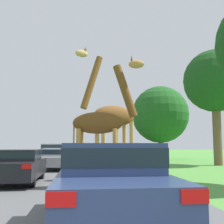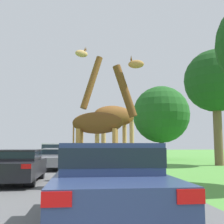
{
  "view_description": "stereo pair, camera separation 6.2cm",
  "coord_description": "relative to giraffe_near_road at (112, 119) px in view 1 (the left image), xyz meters",
  "views": [
    {
      "loc": [
        0.03,
        -0.93,
        1.46
      ],
      "look_at": [
        1.44,
        11.17,
        2.88
      ],
      "focal_mm": 45.0,
      "sensor_mm": 36.0,
      "label": 1
    },
    {
      "loc": [
        0.09,
        -0.94,
        1.46
      ],
      "look_at": [
        1.44,
        11.17,
        2.88
      ],
      "focal_mm": 45.0,
      "sensor_mm": 36.0,
      "label": 2
    }
  ],
  "objects": [
    {
      "name": "car_lead_maroon",
      "position": [
        -0.83,
        -6.84,
        -1.79
      ],
      "size": [
        1.83,
        4.16,
        1.49
      ],
      "color": "navy",
      "rests_on": "ground"
    },
    {
      "name": "giraffe_companion",
      "position": [
        -0.58,
        -2.24,
        -0.36
      ],
      "size": [
        2.59,
        0.97,
        4.62
      ],
      "rotation": [
        0.0,
        0.0,
        -1.79
      ],
      "color": "#B77F3D",
      "rests_on": "ground"
    },
    {
      "name": "car_far_ahead",
      "position": [
        -2.7,
        5.47,
        -1.91
      ],
      "size": [
        1.84,
        4.69,
        1.24
      ],
      "color": "gray",
      "rests_on": "ground"
    },
    {
      "name": "tree_left_edge",
      "position": [
        6.9,
        16.03,
        1.97
      ],
      "size": [
        5.86,
        5.86,
        7.5
      ],
      "color": "brown",
      "rests_on": "ground"
    },
    {
      "name": "car_queue_right",
      "position": [
        0.94,
        13.8,
        -1.76
      ],
      "size": [
        1.86,
        4.01,
        1.56
      ],
      "color": "#561914",
      "rests_on": "ground"
    },
    {
      "name": "car_queue_left",
      "position": [
        -3.57,
        11.51,
        -1.76
      ],
      "size": [
        1.78,
        4.25,
        1.57
      ],
      "color": "silver",
      "rests_on": "ground"
    },
    {
      "name": "giraffe_near_road",
      "position": [
        0.0,
        0.0,
        0.0
      ],
      "size": [
        2.83,
        1.54,
        5.58
      ],
      "rotation": [
        0.0,
        0.0,
        1.97
      ],
      "color": "tan",
      "rests_on": "ground"
    },
    {
      "name": "car_verge_right",
      "position": [
        -3.76,
        -0.65,
        -1.91
      ],
      "size": [
        1.75,
        4.12,
        1.27
      ],
      "color": "black",
      "rests_on": "ground"
    },
    {
      "name": "tree_right_cluster",
      "position": [
        8.48,
        7.17,
        3.49
      ],
      "size": [
        4.58,
        4.58,
        8.44
      ],
      "color": "brown",
      "rests_on": "ground"
    },
    {
      "name": "road",
      "position": [
        -1.42,
        18.88,
        -2.58
      ],
      "size": [
        6.5,
        120.0,
        0.0
      ],
      "color": "#5B5B5E",
      "rests_on": "ground"
    },
    {
      "name": "car_rear_follower",
      "position": [
        -3.71,
        16.49,
        -1.9
      ],
      "size": [
        1.98,
        4.33,
        1.24
      ],
      "color": "maroon",
      "rests_on": "ground"
    }
  ]
}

